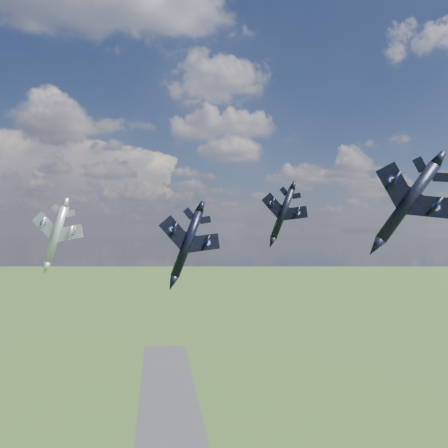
{
  "coord_description": "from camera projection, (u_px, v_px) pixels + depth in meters",
  "views": [
    {
      "loc": [
        -5.74,
        -62.36,
        81.54
      ],
      "look_at": [
        5.15,
        8.49,
        82.69
      ],
      "focal_mm": 35.0,
      "sensor_mm": 36.0,
      "label": 1
    }
  ],
  "objects": [
    {
      "name": "jet_lead_navy",
      "position": [
        187.0,
        244.0,
        67.02
      ],
      "size": [
        11.65,
        15.16,
        6.52
      ],
      "primitive_type": null,
      "rotation": [
        0.0,
        0.36,
        0.06
      ],
      "color": "black"
    },
    {
      "name": "jet_right_navy",
      "position": [
        407.0,
        202.0,
        51.52
      ],
      "size": [
        15.09,
        17.46,
        8.45
      ],
      "primitive_type": null,
      "rotation": [
        0.0,
        0.6,
        -0.38
      ],
      "color": "black"
    },
    {
      "name": "jet_high_navy",
      "position": [
        283.0,
        214.0,
        93.91
      ],
      "size": [
        14.87,
        17.65,
        6.83
      ],
      "primitive_type": null,
      "rotation": [
        0.0,
        0.36,
        -0.26
      ],
      "color": "black"
    },
    {
      "name": "jet_left_silver",
      "position": [
        56.0,
        234.0,
        74.31
      ],
      "size": [
        12.93,
        15.5,
        5.56
      ],
      "primitive_type": null,
      "rotation": [
        0.0,
        0.3,
        -0.23
      ],
      "color": "#B0B4BC"
    }
  ]
}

